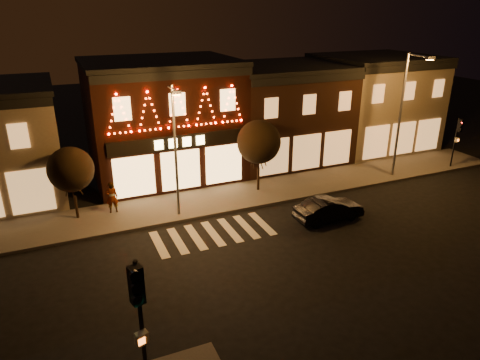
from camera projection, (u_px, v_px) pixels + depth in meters
ground at (242, 271)px, 20.65m from camera, size 120.00×120.00×0.00m
sidewalk_far at (221, 199)px, 28.19m from camera, size 44.00×4.00×0.15m
building_pulp at (163, 119)px, 31.04m from camera, size 10.20×8.34×8.30m
building_right_a at (281, 113)px, 34.71m from camera, size 9.20×8.28×7.50m
building_right_b at (373, 102)px, 37.99m from camera, size 9.20×8.28×7.80m
traffic_signal_near at (139, 310)px, 12.23m from camera, size 0.42×0.53×5.05m
traffic_signal_far at (458, 133)px, 32.66m from camera, size 0.32×0.43×3.77m
streetlamp_mid at (176, 143)px, 24.15m from camera, size 0.52×1.74×7.59m
streetlamp_right at (404, 107)px, 30.01m from camera, size 0.56×1.97×8.60m
tree_left at (71, 169)px, 24.46m from camera, size 2.55×2.55×4.26m
tree_right at (259, 142)px, 28.25m from camera, size 2.83×2.83×4.74m
dark_sedan at (329, 209)px, 25.35m from camera, size 4.11×1.47×1.35m
pedestrian at (112, 197)px, 25.87m from camera, size 0.72×0.49×1.92m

